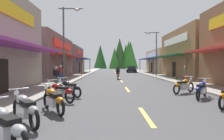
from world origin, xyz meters
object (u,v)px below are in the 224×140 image
object	(u,v)px
motorcycle_parked_right_3	(184,85)
pedestrian_by_shop	(185,73)
motorcycle_parked_left_0	(4,126)
streetlamp_left	(67,35)
rider_cruising_lead	(118,74)
motorcycle_parked_left_4	(69,88)
pedestrian_browsing	(56,75)
pedestrian_waiting	(61,72)
parked_car_curbside	(131,69)
motorcycle_parked_right_2	(201,89)
motorcycle_parked_left_1	(25,108)
motorcycle_parked_left_3	(59,91)
motorcycle_parked_left_2	(53,99)
streetlamp_right	(154,48)

from	to	relation	value
motorcycle_parked_right_3	pedestrian_by_shop	distance (m)	7.12
motorcycle_parked_left_0	streetlamp_left	bearing A→B (deg)	-43.65
rider_cruising_lead	motorcycle_parked_left_0	bearing A→B (deg)	171.07
motorcycle_parked_left_4	pedestrian_by_shop	size ratio (longest dim) A/B	1.04
pedestrian_browsing	pedestrian_waiting	size ratio (longest dim) A/B	0.94
parked_car_curbside	motorcycle_parked_right_2	bearing A→B (deg)	-176.71
motorcycle_parked_left_1	motorcycle_parked_left_3	distance (m)	3.32
motorcycle_parked_left_1	rider_cruising_lead	world-z (taller)	rider_cruising_lead
streetlamp_left	motorcycle_parked_left_3	xyz separation A→B (m)	(1.17, -6.73, -3.75)
motorcycle_parked_right_3	motorcycle_parked_left_4	bearing A→B (deg)	153.91
motorcycle_parked_left_2	parked_car_curbside	xyz separation A→B (m)	(6.90, 32.90, 0.20)
motorcycle_parked_right_2	parked_car_curbside	bearing A→B (deg)	38.91
streetlamp_left	pedestrian_by_shop	world-z (taller)	streetlamp_left
motorcycle_parked_right_2	parked_car_curbside	distance (m)	30.18
streetlamp_right	motorcycle_parked_left_3	xyz separation A→B (m)	(-8.51, -16.08, -3.53)
streetlamp_left	parked_car_curbside	distance (m)	25.89
motorcycle_parked_left_1	parked_car_curbside	xyz separation A→B (m)	(7.32, 34.28, 0.20)
streetlamp_left	motorcycle_parked_left_4	size ratio (longest dim) A/B	3.85
pedestrian_by_shop	motorcycle_parked_right_3	bearing A→B (deg)	66.73
motorcycle_parked_right_3	motorcycle_parked_left_4	size ratio (longest dim) A/B	1.06
motorcycle_parked_left_2	pedestrian_by_shop	size ratio (longest dim) A/B	1.08
motorcycle_parked_right_3	motorcycle_parked_left_2	bearing A→B (deg)	178.06
motorcycle_parked_left_2	motorcycle_parked_left_4	size ratio (longest dim) A/B	1.04
streetlamp_left	parked_car_curbside	xyz separation A→B (m)	(8.37, 24.24, -3.55)
motorcycle_parked_left_4	motorcycle_parked_left_3	bearing A→B (deg)	123.65
streetlamp_left	pedestrian_browsing	distance (m)	3.58
motorcycle_parked_left_0	parked_car_curbside	size ratio (longest dim) A/B	0.39
rider_cruising_lead	motorcycle_parked_right_3	bearing A→B (deg)	-160.04
motorcycle_parked_right_2	motorcycle_parked_left_1	bearing A→B (deg)	157.74
parked_car_curbside	rider_cruising_lead	bearing A→B (deg)	171.21
motorcycle_parked_left_4	pedestrian_waiting	distance (m)	8.50
streetlamp_right	motorcycle_parked_left_1	distance (m)	21.51
motorcycle_parked_left_0	rider_cruising_lead	world-z (taller)	rider_cruising_lead
motorcycle_parked_right_3	pedestrian_by_shop	xyz separation A→B (m)	(2.80, 6.54, 0.46)
motorcycle_parked_right_2	motorcycle_parked_left_2	world-z (taller)	same
motorcycle_parked_left_2	pedestrian_by_shop	xyz separation A→B (m)	(9.50, 10.89, 0.46)
motorcycle_parked_left_0	motorcycle_parked_left_3	world-z (taller)	same
motorcycle_parked_left_3	parked_car_curbside	distance (m)	31.79
motorcycle_parked_left_2	pedestrian_waiting	world-z (taller)	pedestrian_waiting
motorcycle_parked_right_3	motorcycle_parked_left_3	distance (m)	7.42
streetlamp_left	motorcycle_parked_right_3	bearing A→B (deg)	-27.81
streetlamp_right	pedestrian_waiting	distance (m)	13.14
motorcycle_parked_right_3	motorcycle_parked_left_0	size ratio (longest dim) A/B	1.06
streetlamp_right	pedestrian_waiting	world-z (taller)	streetlamp_right
motorcycle_parked_left_0	motorcycle_parked_left_1	bearing A→B (deg)	-39.74
motorcycle_parked_right_3	motorcycle_parked_left_1	world-z (taller)	same
streetlamp_left	pedestrian_browsing	bearing A→B (deg)	-114.04
motorcycle_parked_left_0	motorcycle_parked_left_4	xyz separation A→B (m)	(-0.04, 6.26, 0.00)
motorcycle_parked_left_3	motorcycle_parked_left_4	size ratio (longest dim) A/B	1.06
streetlamp_left	streetlamp_right	bearing A→B (deg)	44.00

